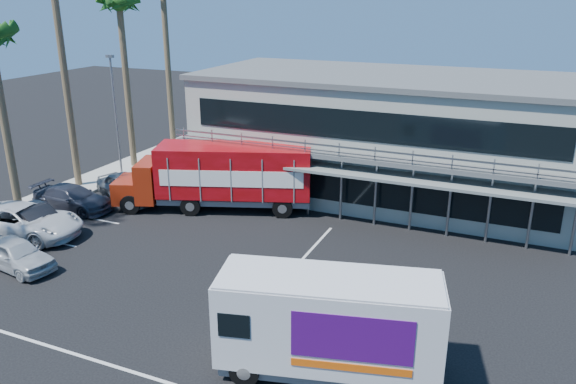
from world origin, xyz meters
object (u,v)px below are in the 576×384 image
at_px(red_truck, 221,175).
at_px(parked_car_a, 16,254).
at_px(white_van, 328,324).
at_px(parked_car_b, 35,221).

height_order(red_truck, parked_car_a, red_truck).
bearing_deg(white_van, parked_car_a, 160.91).
relative_size(white_van, parked_car_b, 1.62).
height_order(white_van, parked_car_a, white_van).
relative_size(parked_car_a, parked_car_b, 0.90).
bearing_deg(parked_car_b, white_van, -93.55).
bearing_deg(white_van, red_truck, 118.43).
bearing_deg(white_van, parked_car_b, 151.45).
distance_m(white_van, parked_car_a, 15.46).
height_order(red_truck, white_van, red_truck).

